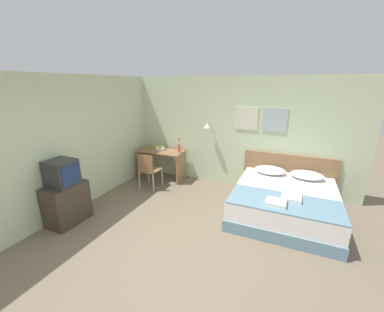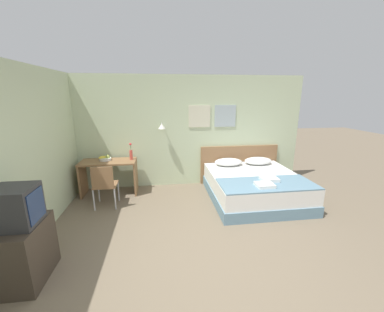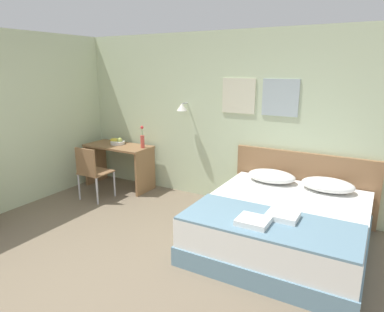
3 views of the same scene
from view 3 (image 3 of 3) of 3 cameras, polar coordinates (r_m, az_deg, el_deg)
The scene contains 13 objects.
ground_plane at distance 3.65m, azimuth -18.32°, elevation -21.64°, with size 24.00×24.00×0.00m, color #756651.
wall_back at distance 5.46m, azimuth 4.42°, elevation 6.26°, with size 5.81×0.31×2.65m.
bed at distance 4.32m, azimuth 14.75°, elevation -11.21°, with size 1.87×2.00×0.55m.
headboard at distance 5.18m, azimuth 17.92°, elevation -4.60°, with size 1.99×0.06×0.95m.
pillow_left at distance 4.94m, azimuth 13.09°, elevation -3.29°, with size 0.67×0.44×0.17m.
pillow_right at distance 4.80m, azimuth 21.67°, elevation -4.50°, with size 0.67×0.44×0.17m.
throw_blanket at distance 3.69m, azimuth 12.62°, elevation -10.73°, with size 1.81×0.80×0.02m.
folded_towel_near_foot at distance 3.77m, azimuth 14.87°, elevation -9.60°, with size 0.32×0.27×0.06m.
folded_towel_mid_bed at distance 3.58m, azimuth 10.17°, elevation -10.66°, with size 0.32×0.28×0.06m.
desk at distance 6.26m, azimuth -12.08°, elevation -0.33°, with size 1.20×0.57×0.77m.
desk_chair at distance 5.74m, azimuth -16.46°, elevation -2.14°, with size 0.44×0.44×0.89m.
fruit_bowl at distance 6.28m, azimuth -12.31°, elevation 2.31°, with size 0.27×0.25×0.12m.
flower_vase at distance 5.90m, azimuth -8.27°, elevation 2.74°, with size 0.07×0.07×0.38m.
Camera 3 is at (2.30, -1.89, 2.11)m, focal length 32.00 mm.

